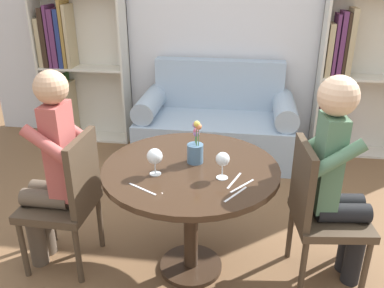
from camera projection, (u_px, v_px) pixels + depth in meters
name	position (u px, v px, depth m)	size (l,w,h in m)	color
ground_plane	(191.00, 267.00, 2.64)	(16.00, 16.00, 0.00)	brown
back_wall	(222.00, 14.00, 4.07)	(5.20, 0.05, 2.70)	silver
round_table	(191.00, 186.00, 2.40)	(1.03, 1.03, 0.74)	#382619
couch	(216.00, 125.00, 4.11)	(1.54, 0.80, 0.92)	#9EB2C6
bookshelf_left	(72.00, 68.00, 4.36)	(0.94, 0.28, 1.59)	silver
bookshelf_right	(353.00, 80.00, 4.00)	(0.94, 0.28, 1.59)	silver
chair_left	(69.00, 197.00, 2.50)	(0.43, 0.43, 0.90)	#473828
chair_right	(319.00, 209.00, 2.38)	(0.47, 0.47, 0.90)	#473828
person_left	(51.00, 170.00, 2.44)	(0.42, 0.35, 1.29)	brown
person_right	(339.00, 177.00, 2.30)	(0.44, 0.37, 1.29)	black
wine_glass_left	(155.00, 157.00, 2.22)	(0.09, 0.09, 0.15)	white
wine_glass_right	(223.00, 160.00, 2.17)	(0.08, 0.08, 0.15)	white
flower_vase	(195.00, 149.00, 2.36)	(0.10, 0.10, 0.27)	slate
knife_left_setting	(234.00, 181.00, 2.19)	(0.07, 0.18, 0.00)	silver
fork_left_setting	(142.00, 189.00, 2.11)	(0.17, 0.10, 0.00)	silver
knife_right_setting	(236.00, 194.00, 2.06)	(0.11, 0.17, 0.00)	silver
fork_right_setting	(242.00, 186.00, 2.14)	(0.12, 0.16, 0.00)	silver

